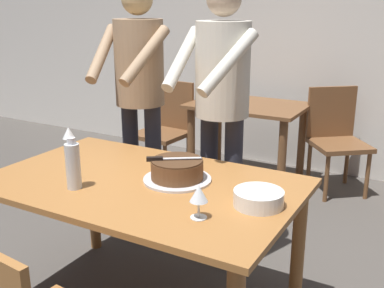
{
  "coord_description": "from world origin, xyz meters",
  "views": [
    {
      "loc": [
        1.27,
        -1.75,
        1.6
      ],
      "look_at": [
        0.15,
        0.25,
        0.9
      ],
      "focal_mm": 43.52,
      "sensor_mm": 36.0,
      "label": 1
    }
  ],
  "objects_px": {
    "person_standing_beside": "(139,86)",
    "background_chair_2": "(336,136)",
    "main_dining_table": "(143,201)",
    "wine_glass_near": "(69,134)",
    "cake_on_platter": "(177,171)",
    "water_bottle": "(73,165)",
    "plate_stack": "(259,198)",
    "cake_knife": "(162,159)",
    "person_cutting_cake": "(221,95)",
    "background_table": "(248,122)",
    "background_chair_3": "(166,126)",
    "wine_glass_far": "(199,195)"
  },
  "relations": [
    {
      "from": "person_standing_beside",
      "to": "background_chair_2",
      "type": "xyz_separation_m",
      "value": [
        0.98,
        1.52,
        -0.58
      ]
    },
    {
      "from": "main_dining_table",
      "to": "wine_glass_near",
      "type": "bearing_deg",
      "value": 163.14
    },
    {
      "from": "cake_on_platter",
      "to": "wine_glass_near",
      "type": "bearing_deg",
      "value": 172.49
    },
    {
      "from": "water_bottle",
      "to": "person_standing_beside",
      "type": "height_order",
      "value": "person_standing_beside"
    },
    {
      "from": "wine_glass_near",
      "to": "background_chair_2",
      "type": "bearing_deg",
      "value": 60.94
    },
    {
      "from": "water_bottle",
      "to": "plate_stack",
      "type": "bearing_deg",
      "value": 15.87
    },
    {
      "from": "main_dining_table",
      "to": "water_bottle",
      "type": "distance_m",
      "value": 0.39
    },
    {
      "from": "water_bottle",
      "to": "person_standing_beside",
      "type": "relative_size",
      "value": 0.15
    },
    {
      "from": "cake_knife",
      "to": "person_cutting_cake",
      "type": "distance_m",
      "value": 0.67
    },
    {
      "from": "cake_on_platter",
      "to": "water_bottle",
      "type": "distance_m",
      "value": 0.5
    },
    {
      "from": "cake_on_platter",
      "to": "background_table",
      "type": "xyz_separation_m",
      "value": [
        -0.42,
        1.92,
        -0.22
      ]
    },
    {
      "from": "person_cutting_cake",
      "to": "person_standing_beside",
      "type": "xyz_separation_m",
      "value": [
        -0.61,
        0.03,
        0.0
      ]
    },
    {
      "from": "background_table",
      "to": "person_cutting_cake",
      "type": "bearing_deg",
      "value": -74.37
    },
    {
      "from": "main_dining_table",
      "to": "person_cutting_cake",
      "type": "bearing_deg",
      "value": 82.07
    },
    {
      "from": "background_chair_2",
      "to": "wine_glass_near",
      "type": "bearing_deg",
      "value": -119.06
    },
    {
      "from": "water_bottle",
      "to": "background_chair_2",
      "type": "xyz_separation_m",
      "value": [
        0.69,
        2.47,
        -0.37
      ]
    },
    {
      "from": "plate_stack",
      "to": "background_chair_3",
      "type": "xyz_separation_m",
      "value": [
        -1.61,
        1.78,
        -0.29
      ]
    },
    {
      "from": "background_chair_2",
      "to": "background_chair_3",
      "type": "distance_m",
      "value": 1.53
    },
    {
      "from": "cake_on_platter",
      "to": "background_table",
      "type": "relative_size",
      "value": 0.34
    },
    {
      "from": "cake_knife",
      "to": "background_chair_3",
      "type": "height_order",
      "value": "background_chair_3"
    },
    {
      "from": "water_bottle",
      "to": "person_cutting_cake",
      "type": "height_order",
      "value": "person_cutting_cake"
    },
    {
      "from": "person_cutting_cake",
      "to": "background_table",
      "type": "relative_size",
      "value": 1.72
    },
    {
      "from": "main_dining_table",
      "to": "cake_on_platter",
      "type": "height_order",
      "value": "cake_on_platter"
    },
    {
      "from": "cake_on_platter",
      "to": "person_cutting_cake",
      "type": "distance_m",
      "value": 0.66
    },
    {
      "from": "wine_glass_far",
      "to": "water_bottle",
      "type": "bearing_deg",
      "value": -179.41
    },
    {
      "from": "plate_stack",
      "to": "background_table",
      "type": "distance_m",
      "value": 2.2
    },
    {
      "from": "background_chair_2",
      "to": "background_chair_3",
      "type": "relative_size",
      "value": 1.0
    },
    {
      "from": "plate_stack",
      "to": "background_table",
      "type": "bearing_deg",
      "value": 113.82
    },
    {
      "from": "main_dining_table",
      "to": "background_table",
      "type": "bearing_deg",
      "value": 97.75
    },
    {
      "from": "wine_glass_far",
      "to": "person_cutting_cake",
      "type": "bearing_deg",
      "value": 110.7
    },
    {
      "from": "wine_glass_far",
      "to": "plate_stack",
      "type": "bearing_deg",
      "value": 53.85
    },
    {
      "from": "person_cutting_cake",
      "to": "plate_stack",
      "type": "bearing_deg",
      "value": -52.88
    },
    {
      "from": "water_bottle",
      "to": "person_cutting_cake",
      "type": "relative_size",
      "value": 0.15
    },
    {
      "from": "main_dining_table",
      "to": "background_chair_3",
      "type": "height_order",
      "value": "background_chair_3"
    },
    {
      "from": "wine_glass_far",
      "to": "person_standing_beside",
      "type": "bearing_deg",
      "value": 135.52
    },
    {
      "from": "main_dining_table",
      "to": "wine_glass_far",
      "type": "relative_size",
      "value": 10.67
    },
    {
      "from": "person_standing_beside",
      "to": "person_cutting_cake",
      "type": "bearing_deg",
      "value": -2.79
    },
    {
      "from": "cake_knife",
      "to": "plate_stack",
      "type": "relative_size",
      "value": 1.08
    },
    {
      "from": "cake_knife",
      "to": "water_bottle",
      "type": "xyz_separation_m",
      "value": [
        -0.32,
        -0.28,
        -0.0
      ]
    },
    {
      "from": "plate_stack",
      "to": "background_chair_2",
      "type": "xyz_separation_m",
      "value": [
        -0.15,
        2.23,
        -0.29
      ]
    },
    {
      "from": "water_bottle",
      "to": "person_cutting_cake",
      "type": "bearing_deg",
      "value": 70.44
    },
    {
      "from": "plate_stack",
      "to": "person_cutting_cake",
      "type": "height_order",
      "value": "person_cutting_cake"
    },
    {
      "from": "background_chair_2",
      "to": "water_bottle",
      "type": "bearing_deg",
      "value": -105.65
    },
    {
      "from": "plate_stack",
      "to": "person_standing_beside",
      "type": "height_order",
      "value": "person_standing_beside"
    },
    {
      "from": "cake_on_platter",
      "to": "person_standing_beside",
      "type": "xyz_separation_m",
      "value": [
        -0.66,
        0.62,
        0.27
      ]
    },
    {
      "from": "wine_glass_far",
      "to": "background_chair_3",
      "type": "height_order",
      "value": "background_chair_3"
    },
    {
      "from": "water_bottle",
      "to": "background_chair_3",
      "type": "height_order",
      "value": "water_bottle"
    },
    {
      "from": "plate_stack",
      "to": "water_bottle",
      "type": "xyz_separation_m",
      "value": [
        -0.84,
        -0.24,
        0.08
      ]
    },
    {
      "from": "wine_glass_near",
      "to": "background_chair_3",
      "type": "bearing_deg",
      "value": 101.81
    },
    {
      "from": "main_dining_table",
      "to": "cake_on_platter",
      "type": "xyz_separation_m",
      "value": [
        0.15,
        0.1,
        0.16
      ]
    }
  ]
}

